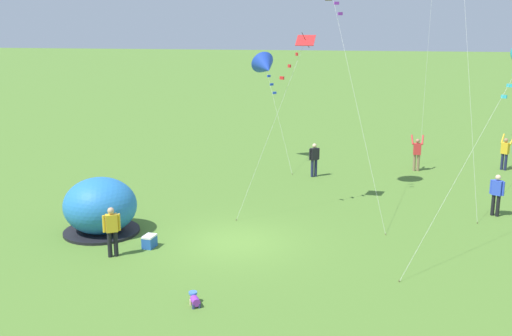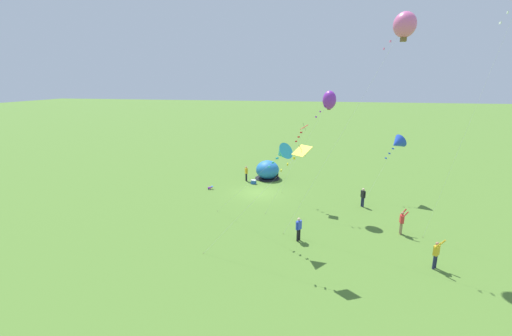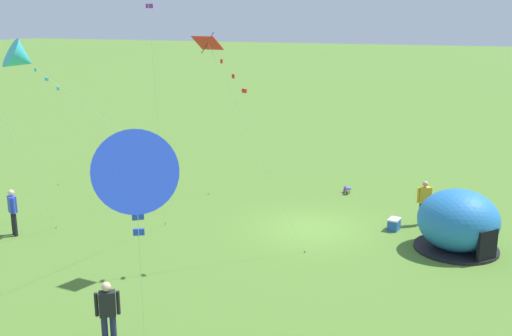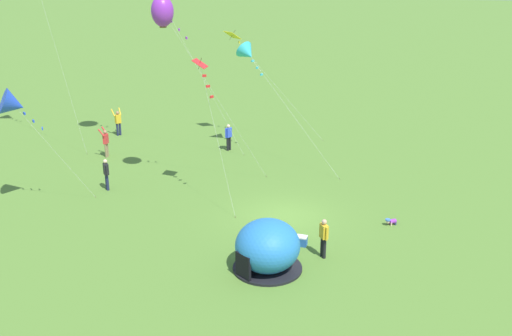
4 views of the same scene
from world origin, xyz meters
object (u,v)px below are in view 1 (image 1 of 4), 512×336
(cooler_box, at_px, (149,241))
(person_watching_sky, at_px, (314,158))
(person_near_tent, at_px, (497,193))
(kite_blue, at_px, (266,67))
(popup_tent, at_px, (100,207))
(person_arms_raised, at_px, (505,152))
(person_center_field, at_px, (112,229))
(toddler_crawling, at_px, (194,299))
(person_flying_kite, at_px, (417,152))
(kite_red, at_px, (300,49))

(cooler_box, distance_m, person_watching_sky, 11.91)
(person_near_tent, relative_size, kite_blue, 0.28)
(popup_tent, height_order, kite_blue, kite_blue)
(popup_tent, relative_size, person_watching_sky, 1.63)
(person_near_tent, bearing_deg, person_arms_raised, 76.21)
(popup_tent, relative_size, person_center_field, 1.63)
(cooler_box, distance_m, person_near_tent, 13.90)
(person_center_field, distance_m, person_near_tent, 15.14)
(toddler_crawling, xyz_separation_m, person_watching_sky, (2.02, 14.84, 0.79))
(cooler_box, distance_m, person_flying_kite, 16.50)
(person_watching_sky, bearing_deg, person_flying_kite, 23.06)
(person_center_field, distance_m, person_watching_sky, 13.19)
(person_center_field, xyz_separation_m, kite_red, (5.50, 6.39, 5.64))
(person_flying_kite, relative_size, kite_blue, 0.31)
(cooler_box, distance_m, kite_red, 9.52)
(person_arms_raised, bearing_deg, toddler_crawling, -123.20)
(kite_red, bearing_deg, cooler_box, -130.51)
(toddler_crawling, relative_size, kite_blue, 0.09)
(cooler_box, bearing_deg, kite_red, 49.49)
(person_watching_sky, bearing_deg, person_center_field, -115.58)
(person_arms_raised, xyz_separation_m, person_flying_kite, (-4.60, -1.03, 0.00))
(person_center_field, relative_size, kite_blue, 0.28)
(toddler_crawling, distance_m, person_flying_kite, 18.55)
(cooler_box, height_order, kite_blue, kite_blue)
(person_center_field, bearing_deg, cooler_box, 48.19)
(person_center_field, height_order, person_flying_kite, person_flying_kite)
(cooler_box, height_order, person_near_tent, person_near_tent)
(cooler_box, height_order, person_watching_sky, person_watching_sky)
(person_arms_raised, height_order, person_flying_kite, same)
(cooler_box, xyz_separation_m, toddler_crawling, (2.77, -3.96, -0.04))
(cooler_box, bearing_deg, person_watching_sky, 66.25)
(person_center_field, height_order, kite_red, kite_red)
(popup_tent, bearing_deg, person_near_tent, 17.64)
(person_arms_raised, height_order, person_watching_sky, person_arms_raised)
(person_near_tent, distance_m, kite_red, 9.78)
(person_arms_raised, xyz_separation_m, kite_red, (-10.01, -8.76, 5.60))
(person_flying_kite, bearing_deg, popup_tent, -135.79)
(person_center_field, bearing_deg, person_watching_sky, 64.42)
(popup_tent, relative_size, kite_blue, 0.46)
(person_center_field, relative_size, kite_red, 0.24)
(popup_tent, height_order, person_watching_sky, popup_tent)
(toddler_crawling, relative_size, kite_red, 0.07)
(person_near_tent, height_order, person_flying_kite, person_flying_kite)
(popup_tent, bearing_deg, toddler_crawling, -45.14)
(person_flying_kite, bearing_deg, person_watching_sky, -156.94)
(person_near_tent, distance_m, person_flying_kite, 7.68)
(person_watching_sky, xyz_separation_m, person_flying_kite, (5.21, 2.22, 0.03))
(person_center_field, xyz_separation_m, person_watching_sky, (5.70, 11.90, 0.00))
(person_flying_kite, distance_m, kite_blue, 9.31)
(kite_red, relative_size, kite_blue, 1.19)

